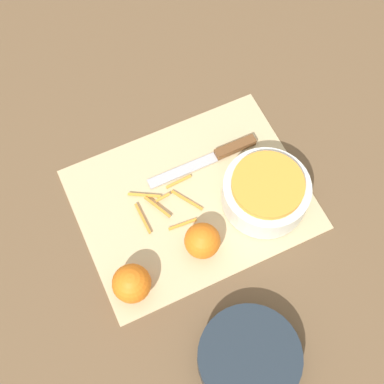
# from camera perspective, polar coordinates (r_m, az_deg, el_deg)

# --- Properties ---
(ground_plane) EXTENTS (4.00, 4.00, 0.00)m
(ground_plane) POSITION_cam_1_polar(r_m,az_deg,el_deg) (1.07, 0.00, -0.80)
(ground_plane) COLOR brown
(cutting_board) EXTENTS (0.45, 0.35, 0.01)m
(cutting_board) POSITION_cam_1_polar(r_m,az_deg,el_deg) (1.07, 0.00, -0.74)
(cutting_board) COLOR #CCB284
(cutting_board) RESTS_ON ground_plane
(bowl_speckled) EXTENTS (0.17, 0.17, 0.08)m
(bowl_speckled) POSITION_cam_1_polar(r_m,az_deg,el_deg) (1.04, 7.89, 0.03)
(bowl_speckled) COLOR silver
(bowl_speckled) RESTS_ON cutting_board
(bowl_dark) EXTENTS (0.18, 0.18, 0.05)m
(bowl_dark) POSITION_cam_1_polar(r_m,az_deg,el_deg) (0.97, 6.10, -17.20)
(bowl_dark) COLOR #1E2833
(bowl_dark) RESTS_ON ground_plane
(knife) EXTENTS (0.24, 0.02, 0.02)m
(knife) POSITION_cam_1_polar(r_m,az_deg,el_deg) (1.11, 3.19, 4.17)
(knife) COLOR brown
(knife) RESTS_ON cutting_board
(orange_left) EXTENTS (0.07, 0.07, 0.07)m
(orange_left) POSITION_cam_1_polar(r_m,az_deg,el_deg) (1.00, 1.11, -5.22)
(orange_left) COLOR orange
(orange_left) RESTS_ON cutting_board
(orange_right) EXTENTS (0.07, 0.07, 0.07)m
(orange_right) POSITION_cam_1_polar(r_m,az_deg,el_deg) (0.98, -6.45, -9.67)
(orange_right) COLOR orange
(orange_right) RESTS_ON cutting_board
(peel_pile) EXTENTS (0.13, 0.11, 0.01)m
(peel_pile) POSITION_cam_1_polar(r_m,az_deg,el_deg) (1.06, -2.88, -1.34)
(peel_pile) COLOR gold
(peel_pile) RESTS_ON cutting_board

